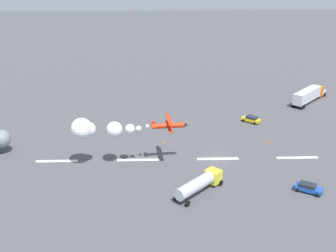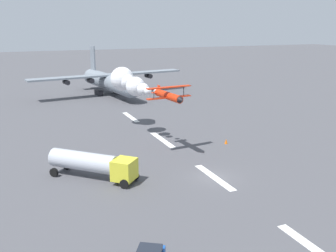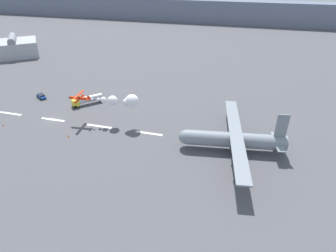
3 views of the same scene
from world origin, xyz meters
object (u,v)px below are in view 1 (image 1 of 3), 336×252
object	(u,v)px
semi_truck_orange	(309,95)
airport_staff_sedan	(308,188)
followme_car_yellow	(251,119)
traffic_cone_far	(165,141)
stunt_biplane_red	(100,129)
traffic_cone_near	(270,141)
fuel_tanker_truck	(199,184)

from	to	relation	value
semi_truck_orange	airport_staff_sedan	bearing A→B (deg)	71.34
followme_car_yellow	traffic_cone_far	size ratio (longest dim) A/B	5.86
stunt_biplane_red	airport_staff_sedan	distance (m)	37.33
followme_car_yellow	traffic_cone_near	size ratio (longest dim) A/B	5.86
followme_car_yellow	airport_staff_sedan	bearing A→B (deg)	95.26
stunt_biplane_red	fuel_tanker_truck	bearing A→B (deg)	150.47
airport_staff_sedan	traffic_cone_far	bearing A→B (deg)	-41.02
fuel_tanker_truck	traffic_cone_far	size ratio (longest dim) A/B	11.93
fuel_tanker_truck	traffic_cone_near	xyz separation A→B (m)	(-16.75, -19.57, -1.38)
semi_truck_orange	fuel_tanker_truck	world-z (taller)	semi_truck_orange
fuel_tanker_truck	followme_car_yellow	world-z (taller)	fuel_tanker_truck
stunt_biplane_red	followme_car_yellow	size ratio (longest dim) A/B	4.81
stunt_biplane_red	traffic_cone_near	world-z (taller)	stunt_biplane_red
fuel_tanker_truck	followme_car_yellow	xyz separation A→B (m)	(-15.29, -31.17, -0.94)
semi_truck_orange	airport_staff_sedan	world-z (taller)	semi_truck_orange
airport_staff_sedan	traffic_cone_near	xyz separation A→B (m)	(1.44, -19.87, -0.44)
fuel_tanker_truck	airport_staff_sedan	size ratio (longest dim) A/B	1.88
fuel_tanker_truck	airport_staff_sedan	distance (m)	18.21
traffic_cone_far	followme_car_yellow	bearing A→B (deg)	-151.69
fuel_tanker_truck	airport_staff_sedan	bearing A→B (deg)	179.06
semi_truck_orange	stunt_biplane_red	bearing A→B (deg)	34.85
stunt_biplane_red	followme_car_yellow	bearing A→B (deg)	-146.45
traffic_cone_near	traffic_cone_far	world-z (taller)	same
stunt_biplane_red	traffic_cone_near	distance (m)	36.04
semi_truck_orange	fuel_tanker_truck	xyz separation A→B (m)	(33.45, 44.90, -0.38)
stunt_biplane_red	traffic_cone_far	distance (m)	17.42
traffic_cone_near	traffic_cone_far	size ratio (longest dim) A/B	1.00
traffic_cone_far	traffic_cone_near	bearing A→B (deg)	178.63
semi_truck_orange	fuel_tanker_truck	size ratio (longest dim) A/B	1.46
fuel_tanker_truck	followme_car_yellow	size ratio (longest dim) A/B	2.04
fuel_tanker_truck	traffic_cone_far	distance (m)	20.83
semi_truck_orange	traffic_cone_near	size ratio (longest dim) A/B	17.46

